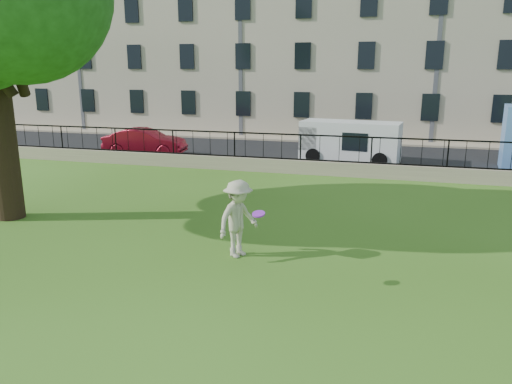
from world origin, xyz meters
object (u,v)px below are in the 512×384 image
(frisbee, at_px, (259,214))
(white_van, at_px, (350,142))
(man, at_px, (238,219))
(red_sedan, at_px, (145,142))

(frisbee, xyz_separation_m, white_van, (0.52, 15.02, -0.61))
(white_van, bearing_deg, man, -89.43)
(frisbee, distance_m, red_sedan, 17.26)
(man, bearing_deg, frisbee, -121.93)
(man, bearing_deg, red_sedan, 62.97)
(frisbee, xyz_separation_m, red_sedan, (-10.03, 14.02, -0.90))
(man, distance_m, red_sedan, 15.45)
(frisbee, bearing_deg, man, 121.21)
(man, xyz_separation_m, frisbee, (0.93, -1.54, 0.64))
(man, distance_m, frisbee, 1.91)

